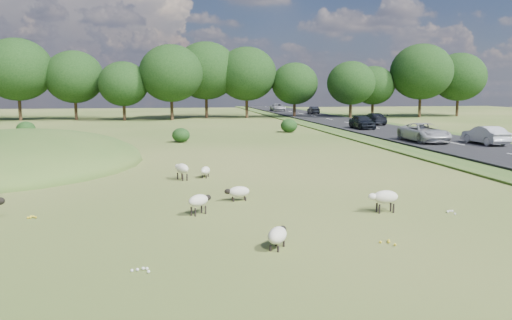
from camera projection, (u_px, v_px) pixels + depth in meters
The scene contains 17 objects.
ground at pixel (199, 145), 40.34m from camera, with size 160.00×160.00×0.00m, color #35581B.
mound at pixel (9, 163), 30.56m from camera, with size 16.00×20.00×4.00m, color #33561E.
road at pixel (381, 130), 53.37m from camera, with size 8.00×150.00×0.25m, color black.
treeline at pixel (178, 75), 73.83m from camera, with size 96.28×14.66×11.70m.
shrubs at pixel (166, 129), 48.01m from camera, with size 27.59×9.57×1.43m.
sheep_0 at pixel (182, 169), 24.90m from camera, with size 0.87×1.19×0.83m.
sheep_2 at pixel (278, 235), 14.21m from camera, with size 0.87×1.12×0.64m.
sheep_3 at pixel (199, 201), 18.04m from camera, with size 1.01×0.90×0.75m.
sheep_4 at pixel (385, 197), 18.33m from camera, with size 1.14×0.51×0.83m.
sheep_5 at pixel (205, 171), 25.58m from camera, with size 0.66×1.04×0.57m.
sheep_6 at pixel (238, 192), 20.28m from camera, with size 1.06×0.53×0.60m.
car_0 at pixel (424, 132), 40.47m from camera, with size 2.51×5.43×1.51m, color silver.
car_2 at pixel (278, 107), 96.15m from camera, with size 2.35×5.11×1.42m, color silver.
car_3 at pixel (362, 122), 53.65m from camera, with size 1.77×4.41×1.50m, color black.
car_4 at pixel (313, 110), 85.61m from camera, with size 1.30×3.74×1.23m, color black.
car_5 at pixel (485, 135), 38.74m from camera, with size 1.50×4.31×1.42m, color #AEB0B6.
car_6 at pixel (374, 119), 60.10m from camera, with size 1.94×4.76×1.38m, color black.
Camera 1 is at (-2.10, -20.32, 4.54)m, focal length 35.00 mm.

